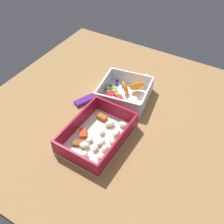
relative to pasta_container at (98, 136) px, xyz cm
name	(u,v)px	position (x,y,z in cm)	size (l,w,h in cm)	color
table_surface	(114,116)	(11.20, 1.31, -2.61)	(80.00, 80.00, 2.00)	#9E7547
pasta_container	(98,136)	(0.00, 0.00, 0.00)	(20.80, 14.87, 5.24)	white
fruit_bowl	(124,93)	(19.28, 2.42, 0.28)	(16.88, 17.28, 5.85)	white
candy_bar	(86,99)	(11.68, 11.98, -1.01)	(7.00, 2.40, 1.20)	#51197A
paper_cup_liner	(145,80)	(30.14, -0.13, -0.58)	(3.33, 3.33, 2.06)	white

